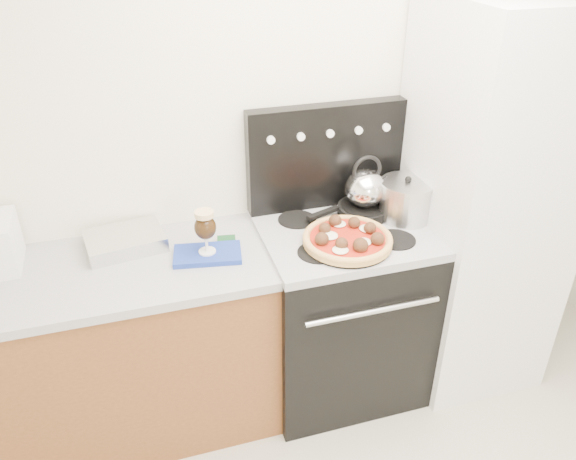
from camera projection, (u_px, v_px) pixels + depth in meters
name	position (u px, v px, depth m)	size (l,w,h in m)	color
room_shell	(437.00, 281.00, 1.64)	(3.52, 3.01, 2.52)	#B3AE9C
base_cabinet	(110.00, 356.00, 2.54)	(1.45, 0.60, 0.86)	brown
countertop	(93.00, 274.00, 2.32)	(1.48, 0.63, 0.04)	#AAAAAD
stove_body	(340.00, 313.00, 2.79)	(0.76, 0.65, 0.88)	black
cooktop	(344.00, 234.00, 2.56)	(0.76, 0.65, 0.04)	#ADADB2
backguard	(326.00, 156.00, 2.65)	(0.76, 0.08, 0.50)	black
fridge	(483.00, 206.00, 2.69)	(0.64, 0.68, 1.90)	silver
foil_sheet	(125.00, 241.00, 2.44)	(0.33, 0.24, 0.07)	white
oven_mitt	(208.00, 254.00, 2.39)	(0.29, 0.16, 0.02)	#1D3599
beer_glass	(206.00, 232.00, 2.33)	(0.09, 0.09, 0.20)	black
pizza_pan	(347.00, 244.00, 2.43)	(0.37, 0.37, 0.01)	black
pizza	(348.00, 237.00, 2.42)	(0.39, 0.39, 0.06)	#DEA055
skillet	(364.00, 210.00, 2.67)	(0.25, 0.25, 0.04)	black
tea_kettle	(366.00, 185.00, 2.61)	(0.19, 0.19, 0.21)	silver
stock_pot	(406.00, 201.00, 2.61)	(0.24, 0.24, 0.18)	silver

